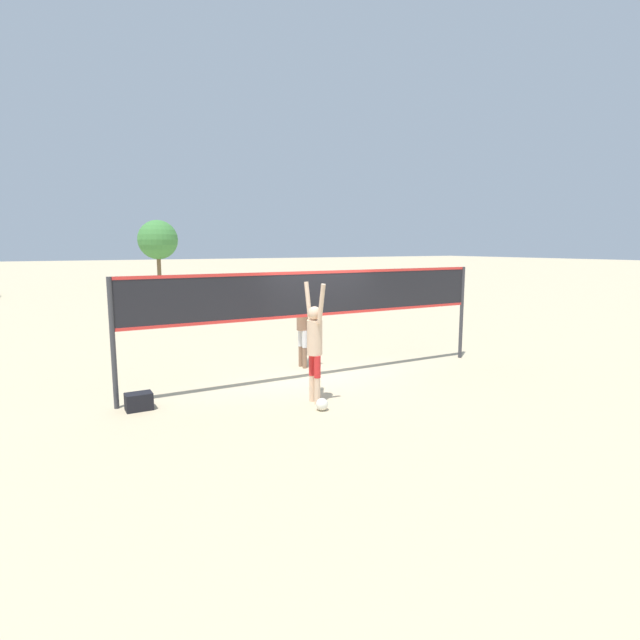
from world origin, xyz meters
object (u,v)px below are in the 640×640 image
object	(u,v)px
volleyball	(322,404)
tree_left_cluster	(158,240)
volleyball_net	(320,299)
player_blocker	(303,319)
player_spiker	(315,340)
gear_bag	(139,401)

from	to	relation	value
volleyball	tree_left_cluster	xyz separation A→B (m)	(3.92, 32.25, 3.20)
volleyball_net	player_blocker	xyz separation A→B (m)	(0.13, 1.08, -0.57)
player_spiker	volleyball_net	bearing A→B (deg)	-32.64
player_blocker	tree_left_cluster	world-z (taller)	tree_left_cluster
player_spiker	player_blocker	size ratio (longest dim) A/B	1.00
gear_bag	tree_left_cluster	distance (m)	31.53
gear_bag	tree_left_cluster	bearing A→B (deg)	77.65
player_blocker	player_spiker	bearing A→B (deg)	-22.79
player_blocker	volleyball	bearing A→B (deg)	-21.35
volleyball	gear_bag	distance (m)	3.22
player_spiker	tree_left_cluster	bearing A→B (deg)	-6.84
volleyball_net	player_blocker	distance (m)	1.23
player_spiker	gear_bag	size ratio (longest dim) A/B	4.89
player_spiker	player_blocker	bearing A→B (deg)	-22.79
volleyball_net	tree_left_cluster	world-z (taller)	tree_left_cluster
volleyball_net	tree_left_cluster	size ratio (longest dim) A/B	1.74
player_blocker	gear_bag	size ratio (longest dim) A/B	4.88
volleyball_net	volleyball	world-z (taller)	volleyball_net
player_blocker	tree_left_cluster	xyz separation A→B (m)	(2.76, 29.29, 2.14)
tree_left_cluster	player_spiker	bearing A→B (deg)	-96.84
gear_bag	tree_left_cluster	xyz separation A→B (m)	(6.71, 30.65, 3.15)
gear_bag	tree_left_cluster	world-z (taller)	tree_left_cluster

